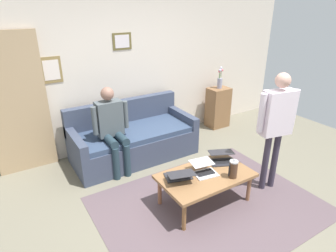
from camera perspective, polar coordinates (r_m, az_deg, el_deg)
name	(u,v)px	position (r m, az deg, el deg)	size (l,w,h in m)	color
ground_plane	(199,206)	(3.81, 6.07, -15.52)	(7.68, 7.68, 0.00)	#6F6957
area_rug	(209,206)	(3.82, 8.08, -15.35)	(2.68, 2.03, 0.01)	#58484D
back_wall	(122,68)	(4.98, -9.07, 11.18)	(7.04, 0.11, 2.70)	beige
interior_door	(17,106)	(4.62, -27.66, 3.57)	(0.82, 0.09, 2.05)	tan
couch	(133,139)	(4.77, -6.98, -2.56)	(1.97, 0.91, 0.88)	#384055
coffee_table	(205,177)	(3.67, 7.41, -10.01)	(1.15, 0.68, 0.42)	brown
laptop_left	(204,170)	(3.65, 7.17, -8.57)	(0.33, 0.35, 0.12)	silver
laptop_center	(222,159)	(3.93, 10.64, -6.36)	(0.42, 0.40, 0.12)	#28282D
laptop_right	(179,175)	(3.52, 2.24, -9.73)	(0.40, 0.41, 0.13)	#28282D
french_press	(233,169)	(3.59, 12.77, -8.30)	(0.12, 0.10, 0.25)	#4C3323
side_shelf	(218,107)	(5.95, 9.83, 3.64)	(0.42, 0.32, 0.81)	brown
flower_vase	(220,80)	(5.78, 10.21, 8.88)	(0.10, 0.10, 0.42)	#9392AA
person_standing	(277,118)	(3.88, 20.73, 1.46)	(0.57, 0.26, 1.61)	#383141
person_seated	(112,125)	(4.27, -11.03, 0.14)	(0.55, 0.51, 1.28)	#22343F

